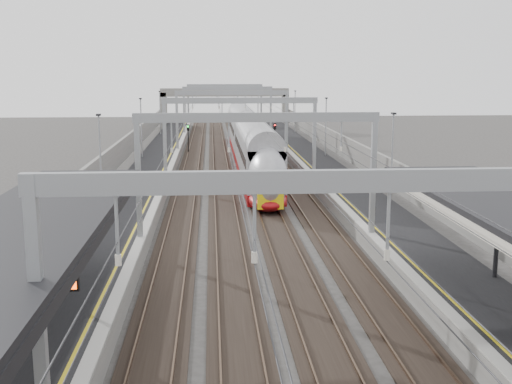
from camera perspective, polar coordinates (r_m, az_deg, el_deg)
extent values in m
cube|color=black|center=(57.73, -9.50, 1.33)|extent=(4.00, 120.00, 1.00)
cube|color=black|center=(58.40, 6.33, 1.51)|extent=(4.00, 120.00, 1.00)
cube|color=black|center=(57.57, -6.01, 0.92)|extent=(2.40, 140.00, 0.08)
cube|color=brown|center=(57.59, -6.73, 1.00)|extent=(0.07, 140.00, 0.14)
cube|color=brown|center=(57.54, -5.30, 1.02)|extent=(0.07, 140.00, 0.14)
cube|color=black|center=(57.54, -3.03, 0.96)|extent=(2.40, 140.00, 0.08)
cube|color=brown|center=(57.52, -3.74, 1.04)|extent=(0.07, 140.00, 0.14)
cube|color=brown|center=(57.54, -2.31, 1.06)|extent=(0.07, 140.00, 0.14)
cube|color=black|center=(57.67, -0.04, 1.00)|extent=(2.40, 140.00, 0.08)
cube|color=brown|center=(57.61, -0.76, 1.08)|extent=(0.07, 140.00, 0.14)
cube|color=brown|center=(57.71, 0.67, 1.10)|extent=(0.07, 140.00, 0.14)
cube|color=black|center=(57.95, 2.92, 1.03)|extent=(2.40, 140.00, 0.08)
cube|color=brown|center=(57.85, 2.21, 1.11)|extent=(0.07, 140.00, 0.14)
cube|color=brown|center=(58.03, 3.62, 1.13)|extent=(0.07, 140.00, 0.14)
cube|color=gray|center=(15.25, -18.77, -10.75)|extent=(0.28, 0.28, 6.60)
cube|color=gray|center=(14.13, 5.95, 0.96)|extent=(13.00, 0.25, 0.50)
cube|color=gray|center=(34.37, -10.43, 1.41)|extent=(0.28, 0.28, 6.60)
cube|color=gray|center=(35.25, 10.39, 1.64)|extent=(0.28, 0.28, 6.60)
cube|color=gray|center=(33.89, 0.11, 6.65)|extent=(13.00, 0.25, 0.50)
cube|color=gray|center=(54.13, -8.12, 4.81)|extent=(0.28, 0.28, 6.60)
cube|color=gray|center=(54.69, 5.22, 4.93)|extent=(0.28, 0.28, 6.60)
cube|color=gray|center=(53.82, -1.43, 8.14)|extent=(13.00, 0.25, 0.50)
cube|color=gray|center=(74.02, -7.04, 6.38)|extent=(0.28, 0.28, 6.60)
cube|color=gray|center=(74.43, 2.76, 6.47)|extent=(0.28, 0.28, 6.60)
cube|color=gray|center=(73.79, -2.14, 8.81)|extent=(13.00, 0.25, 0.50)
cube|color=gray|center=(93.95, -6.41, 7.29)|extent=(0.28, 0.28, 6.60)
cube|color=gray|center=(94.28, 1.32, 7.36)|extent=(0.28, 0.28, 6.60)
cube|color=gray|center=(93.78, -2.56, 9.20)|extent=(13.00, 0.25, 0.50)
cube|color=gray|center=(111.91, -6.04, 7.83)|extent=(0.28, 0.28, 6.60)
cube|color=gray|center=(112.19, 0.46, 7.89)|extent=(0.28, 0.28, 6.60)
cube|color=gray|center=(111.77, -2.80, 9.43)|extent=(13.00, 0.25, 0.50)
cylinder|color=#262628|center=(61.89, -5.96, 6.70)|extent=(0.03, 140.00, 0.03)
cylinder|color=#262628|center=(61.87, -3.16, 6.73)|extent=(0.03, 140.00, 0.03)
cylinder|color=#262628|center=(61.98, -0.37, 6.76)|extent=(0.03, 140.00, 0.03)
cylinder|color=#262628|center=(62.25, 2.41, 6.77)|extent=(0.03, 140.00, 0.03)
cylinder|color=black|center=(27.55, -19.23, -4.06)|extent=(0.20, 0.20, 4.00)
cube|color=black|center=(17.06, -18.12, -7.52)|extent=(1.60, 0.15, 0.55)
cube|color=#FF4005|center=(16.99, -18.18, -7.60)|extent=(1.50, 0.02, 0.42)
cylinder|color=black|center=(29.21, 20.68, -3.33)|extent=(0.20, 0.20, 4.00)
cube|color=slate|center=(111.80, -2.79, 8.84)|extent=(22.00, 2.20, 1.40)
cube|color=slate|center=(112.20, -8.19, 7.17)|extent=(1.00, 2.20, 6.20)
cube|color=slate|center=(112.66, 2.61, 7.28)|extent=(1.00, 2.20, 6.20)
cube|color=slate|center=(57.96, -12.68, 2.35)|extent=(0.30, 120.00, 3.20)
cube|color=slate|center=(58.89, 9.42, 2.59)|extent=(0.30, 120.00, 3.20)
cube|color=#9E0E11|center=(57.52, -0.04, 1.56)|extent=(2.83, 24.15, 0.84)
cube|color=gray|center=(57.24, -0.04, 3.53)|extent=(2.83, 24.15, 3.15)
cube|color=black|center=(49.28, 0.64, -0.37)|extent=(2.10, 2.52, 0.52)
cube|color=#9E0E11|center=(81.83, -1.23, 4.27)|extent=(2.83, 24.15, 0.84)
cube|color=gray|center=(81.63, -1.24, 5.67)|extent=(2.83, 24.15, 3.15)
cube|color=black|center=(73.49, -0.91, 3.29)|extent=(2.10, 2.52, 0.52)
ellipsoid|color=gray|center=(45.16, 1.04, 1.20)|extent=(2.83, 5.46, 4.41)
cube|color=yellow|center=(43.12, 1.30, -0.53)|extent=(1.78, 0.12, 1.57)
cube|color=black|center=(43.31, 1.25, 1.64)|extent=(1.68, 0.60, 0.98)
cylinder|color=black|center=(77.86, -6.04, 4.54)|extent=(0.12, 0.12, 3.00)
cube|color=black|center=(77.70, -6.07, 5.72)|extent=(0.32, 0.22, 0.75)
sphere|color=#0CE526|center=(77.56, -6.07, 5.82)|extent=(0.16, 0.16, 0.16)
cylinder|color=black|center=(79.58, 0.07, 4.73)|extent=(0.12, 0.12, 3.00)
cube|color=black|center=(79.43, 0.07, 5.88)|extent=(0.32, 0.22, 0.75)
sphere|color=#0CE526|center=(79.29, 0.08, 5.98)|extent=(0.16, 0.16, 0.16)
cylinder|color=black|center=(79.40, 1.68, 4.72)|extent=(0.12, 0.12, 3.00)
cube|color=black|center=(79.26, 1.68, 5.87)|extent=(0.32, 0.22, 0.75)
sphere|color=red|center=(79.11, 1.69, 5.97)|extent=(0.16, 0.16, 0.16)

